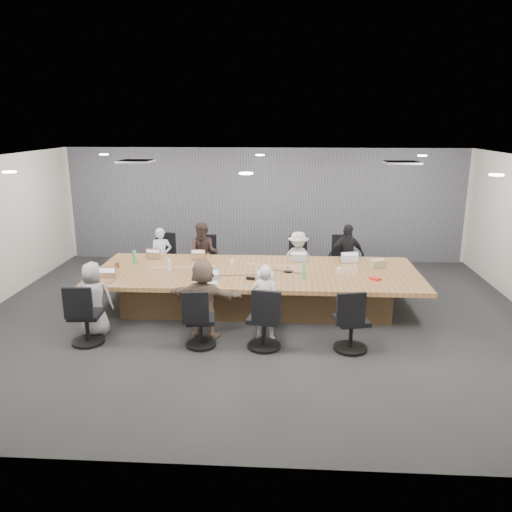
# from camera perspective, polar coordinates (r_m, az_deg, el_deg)

# --- Properties ---
(floor) EXTENTS (10.00, 8.00, 0.00)m
(floor) POSITION_cam_1_polar(r_m,az_deg,el_deg) (9.06, -0.15, -7.09)
(floor) COLOR #262628
(floor) RESTS_ON ground
(ceiling) EXTENTS (10.00, 8.00, 0.00)m
(ceiling) POSITION_cam_1_polar(r_m,az_deg,el_deg) (8.40, -0.17, 10.86)
(ceiling) COLOR white
(ceiling) RESTS_ON wall_back
(wall_back) EXTENTS (10.00, 0.00, 2.80)m
(wall_back) POSITION_cam_1_polar(r_m,az_deg,el_deg) (12.54, 0.98, 5.87)
(wall_back) COLOR beige
(wall_back) RESTS_ON ground
(wall_front) EXTENTS (10.00, 0.00, 2.80)m
(wall_front) POSITION_cam_1_polar(r_m,az_deg,el_deg) (4.84, -3.14, -9.70)
(wall_front) COLOR beige
(wall_front) RESTS_ON ground
(curtain) EXTENTS (9.80, 0.04, 2.80)m
(curtain) POSITION_cam_1_polar(r_m,az_deg,el_deg) (12.46, 0.97, 5.81)
(curtain) COLOR slate
(curtain) RESTS_ON ground
(conference_table) EXTENTS (6.00, 2.20, 0.74)m
(conference_table) POSITION_cam_1_polar(r_m,az_deg,el_deg) (9.38, 0.04, -3.67)
(conference_table) COLOR #523A23
(conference_table) RESTS_ON ground
(chair_0) EXTENTS (0.62, 0.62, 0.83)m
(chair_0) POSITION_cam_1_polar(r_m,az_deg,el_deg) (11.30, -10.27, -0.56)
(chair_0) COLOR black
(chair_0) RESTS_ON ground
(chair_1) EXTENTS (0.54, 0.54, 0.76)m
(chair_1) POSITION_cam_1_polar(r_m,az_deg,el_deg) (11.13, -5.65, -0.79)
(chair_1) COLOR black
(chair_1) RESTS_ON ground
(chair_2) EXTENTS (0.53, 0.53, 0.76)m
(chair_2) POSITION_cam_1_polar(r_m,az_deg,el_deg) (11.00, 4.75, -0.98)
(chair_2) COLOR black
(chair_2) RESTS_ON ground
(chair_3) EXTENTS (0.63, 0.63, 0.82)m
(chair_3) POSITION_cam_1_polar(r_m,az_deg,el_deg) (11.06, 10.00, -0.89)
(chair_3) COLOR black
(chair_3) RESTS_ON ground
(chair_4) EXTENTS (0.58, 0.58, 0.81)m
(chair_4) POSITION_cam_1_polar(r_m,az_deg,el_deg) (8.38, -18.82, -6.86)
(chair_4) COLOR black
(chair_4) RESTS_ON ground
(chair_5) EXTENTS (0.58, 0.58, 0.75)m
(chair_5) POSITION_cam_1_polar(r_m,az_deg,el_deg) (7.90, -6.35, -7.71)
(chair_5) COLOR black
(chair_5) RESTS_ON ground
(chair_6) EXTENTS (0.64, 0.64, 0.82)m
(chair_6) POSITION_cam_1_polar(r_m,az_deg,el_deg) (7.78, 0.94, -7.68)
(chair_6) COLOR black
(chair_6) RESTS_ON ground
(chair_7) EXTENTS (0.65, 0.65, 0.81)m
(chair_7) POSITION_cam_1_polar(r_m,az_deg,el_deg) (7.85, 10.84, -7.80)
(chair_7) COLOR black
(chair_7) RESTS_ON ground
(person_0) EXTENTS (0.48, 0.35, 1.23)m
(person_0) POSITION_cam_1_polar(r_m,az_deg,el_deg) (10.92, -10.75, -0.04)
(person_0) COLOR silver
(person_0) RESTS_ON ground
(laptop_0) EXTENTS (0.33, 0.24, 0.02)m
(laptop_0) POSITION_cam_1_polar(r_m,az_deg,el_deg) (10.37, -11.51, -0.12)
(laptop_0) COLOR #8C6647
(laptop_0) RESTS_ON conference_table
(person_1) EXTENTS (0.66, 0.52, 1.36)m
(person_1) POSITION_cam_1_polar(r_m,az_deg,el_deg) (10.72, -5.98, 0.22)
(person_1) COLOR #342522
(person_1) RESTS_ON ground
(laptop_1) EXTENTS (0.28, 0.20, 0.02)m
(laptop_1) POSITION_cam_1_polar(r_m,az_deg,el_deg) (10.18, -6.48, -0.20)
(laptop_1) COLOR #8C6647
(laptop_1) RESTS_ON conference_table
(person_2) EXTENTS (0.82, 0.54, 1.19)m
(person_2) POSITION_cam_1_polar(r_m,az_deg,el_deg) (10.60, 4.81, -0.38)
(person_2) COLOR #A5A5A5
(person_2) RESTS_ON ground
(laptop_2) EXTENTS (0.33, 0.24, 0.02)m
(laptop_2) POSITION_cam_1_polar(r_m,az_deg,el_deg) (10.03, 4.90, -0.38)
(laptop_2) COLOR #B2B2B7
(laptop_2) RESTS_ON conference_table
(person_3) EXTENTS (0.86, 0.53, 1.37)m
(person_3) POSITION_cam_1_polar(r_m,az_deg,el_deg) (10.66, 10.27, -0.01)
(person_3) COLOR black
(person_3) RESTS_ON ground
(laptop_3) EXTENTS (0.36, 0.27, 0.02)m
(laptop_3) POSITION_cam_1_polar(r_m,az_deg,el_deg) (10.11, 10.64, -0.47)
(laptop_3) COLOR #B2B2B7
(laptop_3) RESTS_ON conference_table
(person_4) EXTENTS (0.68, 0.53, 1.24)m
(person_4) POSITION_cam_1_polar(r_m,az_deg,el_deg) (8.61, -18.08, -4.68)
(person_4) COLOR gray
(person_4) RESTS_ON ground
(laptop_4) EXTENTS (0.32, 0.22, 0.02)m
(laptop_4) POSITION_cam_1_polar(r_m,az_deg,el_deg) (9.05, -16.91, -2.74)
(laptop_4) COLOR #8C6647
(laptop_4) RESTS_ON conference_table
(person_5) EXTENTS (1.26, 0.57, 1.32)m
(person_5) POSITION_cam_1_polar(r_m,az_deg,el_deg) (8.11, -6.00, -4.90)
(person_5) COLOR brown
(person_5) RESTS_ON ground
(laptop_5) EXTENTS (0.31, 0.24, 0.02)m
(laptop_5) POSITION_cam_1_polar(r_m,az_deg,el_deg) (8.60, -5.43, -3.08)
(laptop_5) COLOR #B2B2B7
(laptop_5) RESTS_ON conference_table
(person_6) EXTENTS (0.51, 0.39, 1.25)m
(person_6) POSITION_cam_1_polar(r_m,az_deg,el_deg) (8.03, 1.06, -5.31)
(person_6) COLOR silver
(person_6) RESTS_ON ground
(laptop_6) EXTENTS (0.34, 0.27, 0.02)m
(laptop_6) POSITION_cam_1_polar(r_m,az_deg,el_deg) (8.50, 1.21, -3.22)
(laptop_6) COLOR #B2B2B7
(laptop_6) RESTS_ON conference_table
(bottle_green_left) EXTENTS (0.09, 0.09, 0.26)m
(bottle_green_left) POSITION_cam_1_polar(r_m,az_deg,el_deg) (10.00, -13.74, -0.09)
(bottle_green_left) COLOR #3E9E5F
(bottle_green_left) RESTS_ON conference_table
(bottle_green_right) EXTENTS (0.09, 0.09, 0.25)m
(bottle_green_right) POSITION_cam_1_polar(r_m,az_deg,el_deg) (8.85, 5.47, -1.76)
(bottle_green_right) COLOR #3E9E5F
(bottle_green_right) RESTS_ON conference_table
(bottle_clear) EXTENTS (0.09, 0.09, 0.22)m
(bottle_clear) POSITION_cam_1_polar(r_m,az_deg,el_deg) (9.39, -9.88, -1.01)
(bottle_clear) COLOR silver
(bottle_clear) RESTS_ON conference_table
(cup_white_far) EXTENTS (0.10, 0.10, 0.10)m
(cup_white_far) POSITION_cam_1_polar(r_m,az_deg,el_deg) (9.64, -2.80, -0.75)
(cup_white_far) COLOR white
(cup_white_far) RESTS_ON conference_table
(cup_white_near) EXTENTS (0.08, 0.08, 0.09)m
(cup_white_near) POSITION_cam_1_polar(r_m,az_deg,el_deg) (9.27, 9.44, -1.61)
(cup_white_near) COLOR white
(cup_white_near) RESTS_ON conference_table
(mug_brown) EXTENTS (0.09, 0.09, 0.10)m
(mug_brown) POSITION_cam_1_polar(r_m,az_deg,el_deg) (9.82, -15.58, -1.01)
(mug_brown) COLOR brown
(mug_brown) RESTS_ON conference_table
(mic_left) EXTENTS (0.16, 0.11, 0.03)m
(mic_left) POSITION_cam_1_polar(r_m,az_deg,el_deg) (8.88, -5.90, -2.44)
(mic_left) COLOR black
(mic_left) RESTS_ON conference_table
(mic_right) EXTENTS (0.16, 0.13, 0.03)m
(mic_right) POSITION_cam_1_polar(r_m,az_deg,el_deg) (9.19, 3.69, -1.80)
(mic_right) COLOR black
(mic_right) RESTS_ON conference_table
(stapler) EXTENTS (0.16, 0.07, 0.06)m
(stapler) POSITION_cam_1_polar(r_m,az_deg,el_deg) (8.74, -0.61, -2.57)
(stapler) COLOR black
(stapler) RESTS_ON conference_table
(canvas_bag) EXTENTS (0.33, 0.27, 0.15)m
(canvas_bag) POSITION_cam_1_polar(r_m,az_deg,el_deg) (9.73, 13.73, -0.86)
(canvas_bag) COLOR tan
(canvas_bag) RESTS_ON conference_table
(snack_packet) EXTENTS (0.20, 0.21, 0.04)m
(snack_packet) POSITION_cam_1_polar(r_m,az_deg,el_deg) (9.00, 13.48, -2.54)
(snack_packet) COLOR red
(snack_packet) RESTS_ON conference_table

